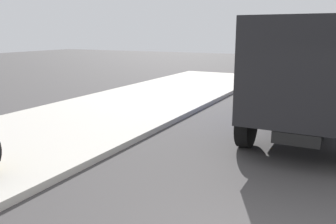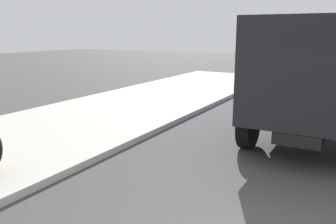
% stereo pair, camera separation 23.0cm
% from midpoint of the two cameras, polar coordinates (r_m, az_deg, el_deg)
% --- Properties ---
extents(dump_truck_blue, '(7.01, 2.81, 3.00)m').
position_cam_midpoint_polar(dump_truck_blue, '(10.15, 22.28, 5.84)').
color(dump_truck_blue, '#1E3899').
rests_on(dump_truck_blue, ground).
extents(dump_truck_red, '(7.08, 2.98, 3.00)m').
position_cam_midpoint_polar(dump_truck_red, '(20.61, 24.99, 8.70)').
color(dump_truck_red, red).
rests_on(dump_truck_red, ground).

